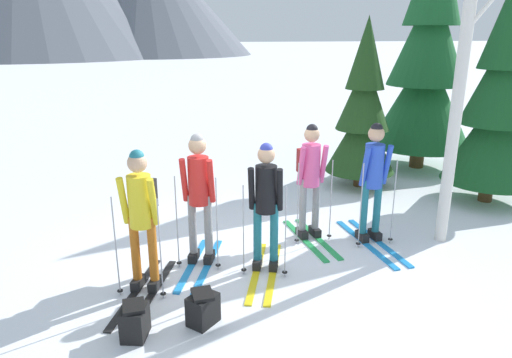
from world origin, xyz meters
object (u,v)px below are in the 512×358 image
pine_tree_far (500,101)px  backpack_on_snow_beside (135,321)px  skier_in_yellow (141,213)px  pine_tree_near (363,112)px  skier_in_black (266,200)px  pine_tree_mid (427,60)px  birch_tree_tall (462,65)px  skier_in_blue (373,177)px  skier_in_pink (310,174)px  skier_in_red (199,191)px  backpack_on_snow_front (203,308)px

pine_tree_far → backpack_on_snow_beside: 7.20m
skier_in_yellow → pine_tree_near: bearing=33.6°
skier_in_black → pine_tree_mid: bearing=37.6°
backpack_on_snow_beside → pine_tree_far: bearing=20.4°
birch_tree_tall → backpack_on_snow_beside: bearing=-165.8°
skier_in_blue → pine_tree_far: (3.02, 0.99, 0.88)m
skier_in_black → pine_tree_mid: 6.44m
skier_in_blue → pine_tree_near: 2.80m
skier_in_yellow → skier_in_black: bearing=3.2°
skier_in_pink → skier_in_blue: size_ratio=0.98×
pine_tree_far → skier_in_yellow: bearing=-166.9°
skier_in_pink → pine_tree_near: (1.99, 2.10, 0.53)m
skier_in_red → birch_tree_tall: size_ratio=0.35×
skier_in_blue → pine_tree_far: pine_tree_far is taller
skier_in_yellow → pine_tree_near: (4.51, 2.99, 0.54)m
skier_in_blue → pine_tree_far: size_ratio=0.44×
pine_tree_far → backpack_on_snow_beside: bearing=-159.6°
pine_tree_mid → skier_in_yellow: bearing=-149.1°
pine_tree_far → birch_tree_tall: birch_tree_tall is taller
skier_in_yellow → skier_in_black: 1.58m
skier_in_yellow → backpack_on_snow_front: (0.54, -0.92, -0.82)m
skier_in_pink → pine_tree_mid: size_ratio=0.33×
skier_in_black → backpack_on_snow_front: 1.65m
skier_in_yellow → pine_tree_far: size_ratio=0.43×
skier_in_blue → backpack_on_snow_front: skier_in_blue is taller
skier_in_black → skier_in_pink: skier_in_pink is taller
birch_tree_tall → backpack_on_snow_front: 4.73m
skier_in_black → pine_tree_near: size_ratio=0.51×
birch_tree_tall → pine_tree_mid: bearing=60.4°
skier_in_yellow → birch_tree_tall: bearing=2.8°
skier_in_black → birch_tree_tall: 3.30m
pine_tree_mid → backpack_on_snow_front: bearing=-141.1°
birch_tree_tall → backpack_on_snow_front: size_ratio=13.03×
birch_tree_tall → backpack_on_snow_beside: 5.35m
skier_in_black → skier_in_blue: skier_in_blue is taller
skier_in_yellow → backpack_on_snow_beside: size_ratio=4.67×
pine_tree_mid → birch_tree_tall: (-2.10, -3.70, 0.14)m
skier_in_pink → pine_tree_far: 4.01m
skier_in_red → skier_in_blue: 2.58m
skier_in_black → birch_tree_tall: size_ratio=0.33×
birch_tree_tall → pine_tree_far: bearing=33.1°
skier_in_yellow → pine_tree_near: size_ratio=0.53×
skier_in_blue → skier_in_yellow: bearing=-171.6°
pine_tree_mid → backpack_on_snow_beside: size_ratio=14.26×
skier_in_black → skier_in_blue: bearing=12.8°
skier_in_pink → skier_in_red: bearing=-168.2°
pine_tree_far → birch_tree_tall: bearing=-146.9°
backpack_on_snow_front → pine_tree_far: bearing=22.4°
skier_in_pink → pine_tree_near: pine_tree_near is taller
pine_tree_far → backpack_on_snow_front: bearing=-157.6°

